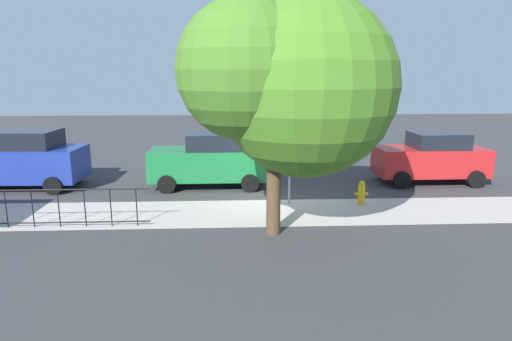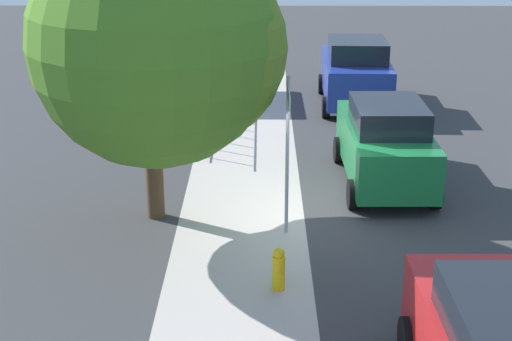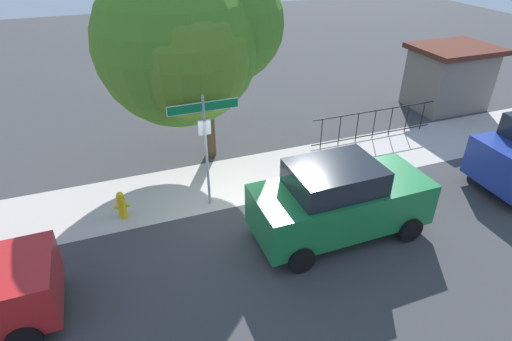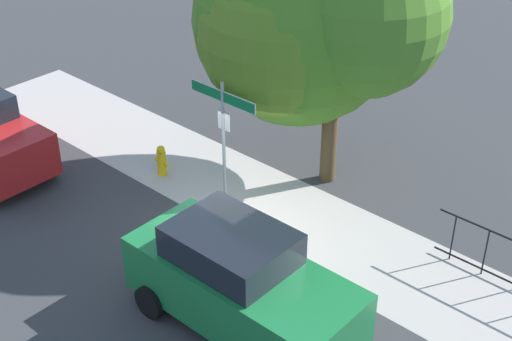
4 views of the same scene
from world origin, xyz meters
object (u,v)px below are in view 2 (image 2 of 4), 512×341
(street_sign, at_px, (288,122))
(fire_hydrant, at_px, (279,269))
(car_blue, at_px, (356,73))
(shade_tree, at_px, (161,35))
(car_green, at_px, (385,143))
(utility_shed, at_px, (173,54))

(street_sign, height_order, fire_hydrant, street_sign)
(car_blue, bearing_deg, shade_tree, 153.92)
(street_sign, relative_size, car_blue, 0.75)
(shade_tree, bearing_deg, car_green, -63.63)
(utility_shed, relative_size, fire_hydrant, 4.04)
(car_green, height_order, car_blue, car_blue)
(shade_tree, bearing_deg, utility_shed, 5.47)
(car_green, height_order, utility_shed, utility_shed)
(utility_shed, bearing_deg, shade_tree, -174.53)
(car_blue, bearing_deg, street_sign, 167.32)
(street_sign, xyz_separation_m, car_green, (2.64, -2.32, -1.29))
(car_green, relative_size, car_blue, 1.02)
(street_sign, bearing_deg, utility_shed, 17.17)
(shade_tree, distance_m, utility_shed, 11.04)
(street_sign, relative_size, car_green, 0.74)
(car_blue, bearing_deg, car_green, -179.08)
(utility_shed, bearing_deg, street_sign, -162.83)
(fire_hydrant, bearing_deg, utility_shed, 13.53)
(street_sign, distance_m, fire_hydrant, 2.99)
(fire_hydrant, bearing_deg, car_blue, -12.68)
(car_blue, bearing_deg, fire_hydrant, 169.16)
(street_sign, bearing_deg, shade_tree, 82.45)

